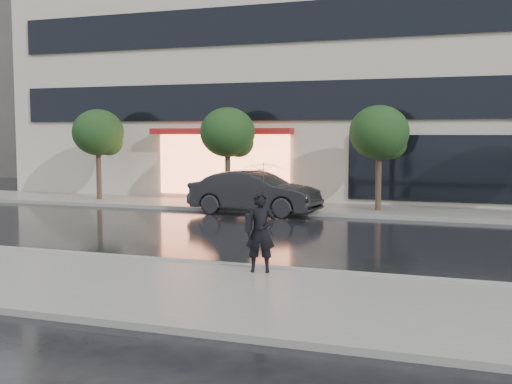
% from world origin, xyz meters
% --- Properties ---
extents(ground, '(120.00, 120.00, 0.00)m').
position_xyz_m(ground, '(0.00, 0.00, 0.00)').
color(ground, black).
rests_on(ground, ground).
extents(sidewalk_near, '(60.00, 4.50, 0.12)m').
position_xyz_m(sidewalk_near, '(0.00, -3.25, 0.06)').
color(sidewalk_near, slate).
rests_on(sidewalk_near, ground).
extents(sidewalk_far, '(60.00, 3.50, 0.12)m').
position_xyz_m(sidewalk_far, '(0.00, 10.25, 0.06)').
color(sidewalk_far, slate).
rests_on(sidewalk_far, ground).
extents(curb_near, '(60.00, 0.25, 0.14)m').
position_xyz_m(curb_near, '(0.00, -1.00, 0.07)').
color(curb_near, gray).
rests_on(curb_near, ground).
extents(curb_far, '(60.00, 0.25, 0.14)m').
position_xyz_m(curb_far, '(0.00, 8.50, 0.07)').
color(curb_far, gray).
rests_on(curb_far, ground).
extents(office_building, '(30.00, 12.76, 18.00)m').
position_xyz_m(office_building, '(-0.00, 17.97, 9.00)').
color(office_building, '#BEB4A0').
rests_on(office_building, ground).
extents(bg_building_left, '(14.00, 10.00, 12.00)m').
position_xyz_m(bg_building_left, '(-28.00, 26.00, 6.00)').
color(bg_building_left, '#59544F').
rests_on(bg_building_left, ground).
extents(tree_far_west, '(2.20, 2.20, 3.99)m').
position_xyz_m(tree_far_west, '(-8.94, 10.03, 2.92)').
color(tree_far_west, '#33261C').
rests_on(tree_far_west, ground).
extents(tree_mid_west, '(2.20, 2.20, 3.99)m').
position_xyz_m(tree_mid_west, '(-2.94, 10.03, 2.92)').
color(tree_mid_west, '#33261C').
rests_on(tree_mid_west, ground).
extents(tree_mid_east, '(2.20, 2.20, 3.99)m').
position_xyz_m(tree_mid_east, '(3.06, 10.03, 2.92)').
color(tree_mid_east, '#33261C').
rests_on(tree_mid_east, ground).
extents(parked_car, '(4.91, 2.02, 1.58)m').
position_xyz_m(parked_car, '(-1.24, 8.30, 0.79)').
color(parked_car, black).
rests_on(parked_car, ground).
extents(pedestrian_with_umbrella, '(1.03, 1.04, 2.27)m').
position_xyz_m(pedestrian_with_umbrella, '(2.41, -1.49, 1.57)').
color(pedestrian_with_umbrella, black).
rests_on(pedestrian_with_umbrella, sidewalk_near).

